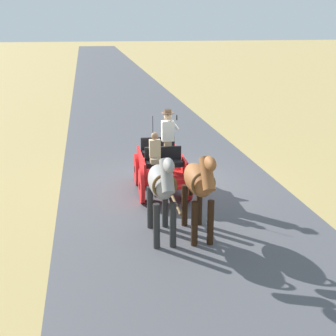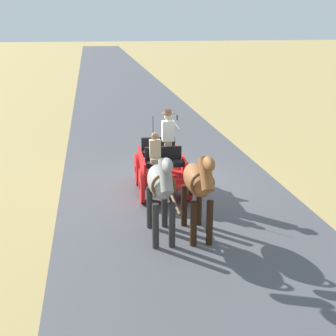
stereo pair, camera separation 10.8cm
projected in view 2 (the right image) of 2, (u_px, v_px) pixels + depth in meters
The scene contains 5 objects.
ground_plane at pixel (171, 184), 14.50m from camera, with size 200.00×200.00×0.00m, color tan.
road_surface at pixel (171, 184), 14.50m from camera, with size 6.67×160.00×0.01m, color #4C4C51.
horse_drawn_carriage at pixel (162, 166), 13.55m from camera, with size 1.45×4.51×2.50m.
horse_near_side at pixel (198, 183), 10.59m from camera, with size 0.57×2.13×2.21m.
horse_off_side at pixel (161, 185), 10.48m from camera, with size 0.57×2.13×2.21m.
Camera 2 is at (2.31, 13.48, 4.84)m, focal length 50.30 mm.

